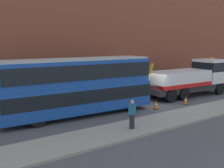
{
  "coord_description": "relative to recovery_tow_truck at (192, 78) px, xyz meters",
  "views": [
    {
      "loc": [
        -15.47,
        -16.27,
        5.23
      ],
      "look_at": [
        -3.52,
        0.43,
        2.0
      ],
      "focal_mm": 43.8,
      "sensor_mm": 36.0,
      "label": 1
    }
  ],
  "objects": [
    {
      "name": "recovery_tow_truck",
      "position": [
        0.0,
        0.0,
        0.0
      ],
      "size": [
        10.2,
        3.08,
        3.67
      ],
      "rotation": [
        0.0,
        0.0,
        -0.05
      ],
      "color": "#2D2D2D",
      "rests_on": "ground_plane"
    },
    {
      "name": "near_kerb",
      "position": [
        -5.9,
        -4.61,
        -1.68
      ],
      "size": [
        60.0,
        2.8,
        0.15
      ],
      "primitive_type": "cube",
      "color": "gray",
      "rests_on": "ground_plane"
    },
    {
      "name": "building_facade",
      "position": [
        -5.9,
        6.16,
        6.31
      ],
      "size": [
        60.0,
        1.5,
        16.0
      ],
      "color": "brown",
      "rests_on": "ground_plane"
    },
    {
      "name": "pedestrian_onlooker",
      "position": [
        -11.43,
        -4.8,
        -0.77
      ],
      "size": [
        0.46,
        0.47,
        1.71
      ],
      "rotation": [
        0.0,
        0.0,
        0.72
      ],
      "color": "#232333",
      "rests_on": "near_kerb"
    },
    {
      "name": "traffic_cone_near_truck",
      "position": [
        -3.39,
        -2.14,
        -1.42
      ],
      "size": [
        0.36,
        0.36,
        0.72
      ],
      "color": "orange",
      "rests_on": "ground_plane"
    },
    {
      "name": "traffic_cone_near_bus",
      "position": [
        -8.93,
        -1.93,
        -1.42
      ],
      "size": [
        0.36,
        0.36,
        0.72
      ],
      "color": "orange",
      "rests_on": "ground_plane"
    },
    {
      "name": "traffic_cone_midway",
      "position": [
        -6.59,
        -1.91,
        -1.42
      ],
      "size": [
        0.36,
        0.36,
        0.72
      ],
      "color": "orange",
      "rests_on": "ground_plane"
    },
    {
      "name": "ground_plane",
      "position": [
        -5.9,
        -0.41,
        -1.76
      ],
      "size": [
        120.0,
        120.0,
        0.0
      ],
      "primitive_type": "plane",
      "color": "#4C4C51"
    },
    {
      "name": "double_decker_bus",
      "position": [
        -12.31,
        0.02,
        0.47
      ],
      "size": [
        11.14,
        3.09,
        4.06
      ],
      "rotation": [
        0.0,
        0.0,
        -0.05
      ],
      "color": "#19479E",
      "rests_on": "ground_plane"
    }
  ]
}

